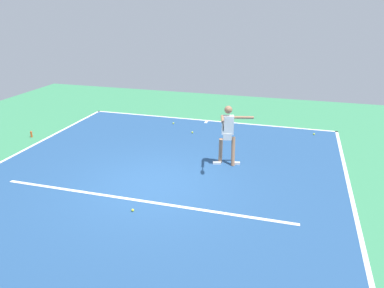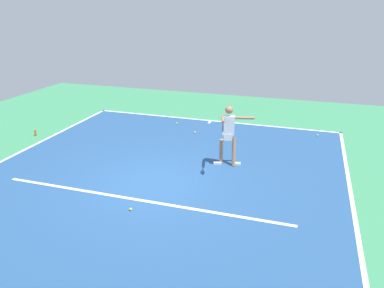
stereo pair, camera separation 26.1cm
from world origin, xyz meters
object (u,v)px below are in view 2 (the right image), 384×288
(tennis_ball_centre_court, at_px, (177,123))
(water_bottle, at_px, (35,133))
(tennis_ball_near_service_line, at_px, (131,209))
(tennis_ball_by_sideline, at_px, (317,135))
(tennis_ball_by_baseline, at_px, (195,132))
(tennis_player, at_px, (228,132))

(tennis_ball_centre_court, distance_m, water_bottle, 5.26)
(tennis_ball_near_service_line, bearing_deg, tennis_ball_by_sideline, -121.45)
(tennis_ball_by_baseline, bearing_deg, tennis_ball_near_service_line, 92.09)
(tennis_ball_centre_court, relative_size, tennis_ball_by_baseline, 1.00)
(tennis_ball_near_service_line, xyz_separation_m, water_bottle, (5.64, -3.65, 0.08))
(tennis_ball_near_service_line, distance_m, tennis_ball_by_baseline, 5.69)
(tennis_player, bearing_deg, tennis_ball_by_sideline, -139.59)
(tennis_ball_by_sideline, bearing_deg, tennis_player, 54.05)
(tennis_ball_by_sideline, relative_size, water_bottle, 0.30)
(tennis_player, distance_m, tennis_ball_by_sideline, 4.46)
(tennis_player, relative_size, tennis_ball_centre_court, 27.49)
(tennis_player, xyz_separation_m, water_bottle, (7.21, -0.42, -0.94))
(tennis_ball_by_sideline, bearing_deg, tennis_ball_centre_court, 2.11)
(tennis_player, xyz_separation_m, tennis_ball_by_sideline, (-2.55, -3.52, -1.02))
(tennis_ball_near_service_line, relative_size, water_bottle, 0.30)
(tennis_ball_near_service_line, height_order, tennis_ball_by_baseline, same)
(tennis_player, xyz_separation_m, tennis_ball_centre_court, (2.82, -3.32, -1.02))
(tennis_player, xyz_separation_m, tennis_ball_by_baseline, (1.78, -2.46, -1.02))
(tennis_ball_by_sideline, height_order, tennis_ball_by_baseline, same)
(tennis_player, distance_m, tennis_ball_by_baseline, 3.20)
(tennis_ball_by_sideline, relative_size, tennis_ball_by_baseline, 1.00)
(tennis_ball_near_service_line, bearing_deg, tennis_ball_by_baseline, -87.91)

